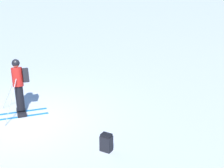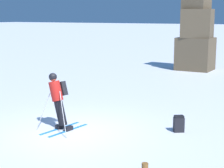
# 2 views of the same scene
# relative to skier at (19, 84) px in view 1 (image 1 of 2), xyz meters

# --- Properties ---
(ground_plane) EXTENTS (300.00, 300.00, 0.00)m
(ground_plane) POSITION_rel_skier_xyz_m (0.51, -0.06, -0.95)
(ground_plane) COLOR white
(skier) EXTENTS (1.28, 1.68, 1.75)m
(skier) POSITION_rel_skier_xyz_m (0.00, 0.00, 0.00)
(skier) COLOR #1E7AC6
(skier) RESTS_ON ground
(spare_backpack) EXTENTS (0.37, 0.35, 0.50)m
(spare_backpack) POSITION_rel_skier_xyz_m (3.35, 1.50, -0.71)
(spare_backpack) COLOR black
(spare_backpack) RESTS_ON ground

